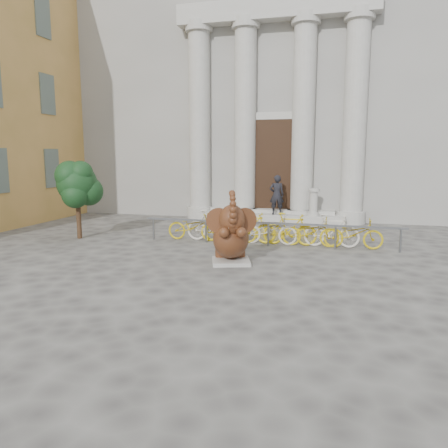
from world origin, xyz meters
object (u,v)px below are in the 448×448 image
(pedestrian, at_px, (277,195))
(elephant_statue, at_px, (231,237))
(bike_rack, at_px, (270,228))
(tree, at_px, (77,185))

(pedestrian, bearing_deg, elephant_statue, 75.10)
(bike_rack, bearing_deg, tree, -173.67)
(elephant_statue, height_order, pedestrian, pedestrian)
(elephant_statue, height_order, bike_rack, elephant_statue)
(elephant_statue, bearing_deg, tree, 143.05)
(elephant_statue, xyz_separation_m, bike_rack, (0.56, 2.71, -0.19))
(tree, relative_size, pedestrian, 1.61)
(elephant_statue, xyz_separation_m, pedestrian, (0.18, 6.94, 0.47))
(bike_rack, xyz_separation_m, tree, (-6.26, -0.69, 1.29))
(elephant_statue, distance_m, pedestrian, 6.96)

